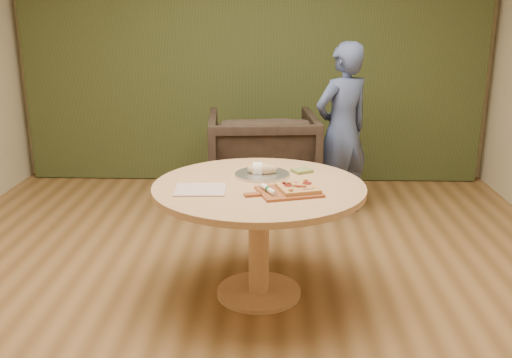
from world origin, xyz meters
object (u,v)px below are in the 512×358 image
object	(u,v)px
pedestal_table	(259,206)
cutlery_roll	(268,189)
serving_tray	(262,174)
armchair	(262,155)
bread_roll	(261,169)
pizza_paddle	(287,192)
flatbread_pizza	(298,188)
person_standing	(342,130)

from	to	relation	value
pedestal_table	cutlery_roll	distance (m)	0.26
serving_tray	pedestal_table	bearing A→B (deg)	-94.52
serving_tray	armchair	distance (m)	1.56
bread_roll	armchair	world-z (taller)	armchair
serving_tray	cutlery_roll	bearing A→B (deg)	-83.67
pizza_paddle	serving_tray	distance (m)	0.40
pizza_paddle	flatbread_pizza	size ratio (longest dim) A/B	1.73
armchair	person_standing	bearing A→B (deg)	164.25
pedestal_table	armchair	world-z (taller)	armchair
cutlery_roll	armchair	bearing A→B (deg)	66.74
pedestal_table	cutlery_roll	bearing A→B (deg)	-72.87
pizza_paddle	armchair	distance (m)	1.93
flatbread_pizza	bread_roll	distance (m)	0.42
pedestal_table	serving_tray	bearing A→B (deg)	85.48
pizza_paddle	person_standing	size ratio (longest dim) A/B	0.31
armchair	person_standing	distance (m)	0.77
pedestal_table	person_standing	world-z (taller)	person_standing
flatbread_pizza	person_standing	world-z (taller)	person_standing
pizza_paddle	cutlery_roll	distance (m)	0.12
pizza_paddle	cutlery_roll	size ratio (longest dim) A/B	2.51
flatbread_pizza	person_standing	size ratio (longest dim) A/B	0.18
pizza_paddle	flatbread_pizza	bearing A→B (deg)	-1.08
cutlery_roll	serving_tray	size ratio (longest dim) A/B	0.53
pizza_paddle	bread_roll	world-z (taller)	bread_roll
pizza_paddle	cutlery_roll	xyz separation A→B (m)	(-0.11, -0.03, 0.02)
serving_tray	pizza_paddle	bearing A→B (deg)	-67.02
cutlery_roll	bread_roll	xyz separation A→B (m)	(-0.05, 0.39, 0.01)
serving_tray	armchair	bearing A→B (deg)	91.02
armchair	person_standing	xyz separation A→B (m)	(0.70, -0.14, 0.27)
bread_roll	pedestal_table	bearing A→B (deg)	-91.98
bread_roll	person_standing	distance (m)	1.55
person_standing	bread_roll	bearing A→B (deg)	31.40
pizza_paddle	armchair	xyz separation A→B (m)	(-0.18, 1.90, -0.26)
serving_tray	person_standing	bearing A→B (deg)	64.11
pedestal_table	bread_roll	size ratio (longest dim) A/B	6.82
flatbread_pizza	cutlery_roll	size ratio (longest dim) A/B	1.45
cutlery_roll	armchair	xyz separation A→B (m)	(-0.07, 1.93, -0.28)
pedestal_table	cutlery_roll	size ratio (longest dim) A/B	6.98
pizza_paddle	bread_roll	bearing A→B (deg)	97.39
serving_tray	person_standing	size ratio (longest dim) A/B	0.23
pedestal_table	bread_roll	world-z (taller)	bread_roll
pedestal_table	person_standing	size ratio (longest dim) A/B	0.86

